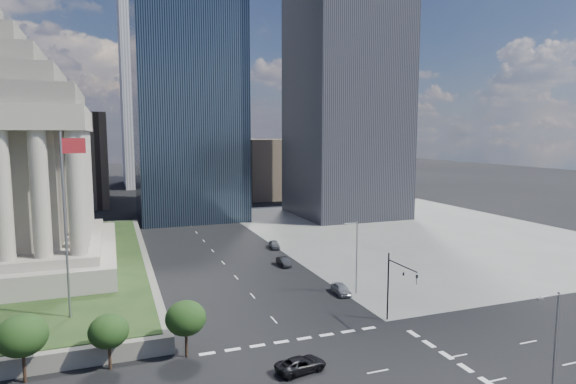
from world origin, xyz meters
name	(u,v)px	position (x,y,z in m)	size (l,w,h in m)	color
ground	(180,214)	(0.00, 100.00, 0.00)	(500.00, 500.00, 0.00)	black
sidewalk_ne	(409,230)	(46.00, 60.00, 0.01)	(68.00, 90.00, 0.03)	slate
flagpole	(66,215)	(-21.83, 24.00, 13.11)	(2.52, 0.24, 20.00)	slate
midrise_glass	(188,102)	(2.00, 95.00, 30.00)	(26.00, 26.00, 60.00)	black
highrise_ne	(346,25)	(42.00, 85.00, 50.00)	(26.00, 28.00, 100.00)	black
building_filler_ne	(260,168)	(32.00, 130.00, 10.00)	(20.00, 30.00, 20.00)	#4F4236
building_filler_nw	(66,160)	(-30.00, 130.00, 14.00)	(24.00, 30.00, 28.00)	#4F4236
traffic_signal_ne	(397,280)	(12.50, 13.70, 5.25)	(0.30, 5.74, 8.00)	black
street_lamp_south	(553,348)	(13.33, -6.00, 5.66)	(2.13, 0.22, 10.00)	slate
street_lamp_north	(356,253)	(13.33, 25.00, 5.66)	(2.13, 0.22, 10.00)	slate
pickup_truck	(301,364)	(-1.59, 7.48, 0.67)	(2.22, 4.82, 1.34)	black
parked_sedan_near	(341,289)	(11.50, 25.55, 0.73)	(1.72, 4.29, 1.46)	gray
parked_sedan_mid	(284,262)	(9.00, 41.69, 0.67)	(4.08, 1.42, 1.34)	black
parked_sedan_far	(274,244)	(11.50, 53.94, 0.73)	(1.73, 4.31, 1.47)	#585A60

